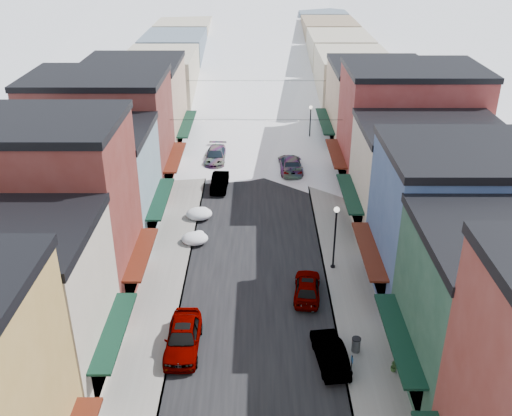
{
  "coord_description": "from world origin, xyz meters",
  "views": [
    {
      "loc": [
        0.09,
        -11.94,
        22.79
      ],
      "look_at": [
        0.0,
        29.63,
        2.04
      ],
      "focal_mm": 40.0,
      "sensor_mm": 36.0,
      "label": 1
    }
  ],
  "objects_px": {
    "car_green_sedan": "(330,352)",
    "trash_can": "(356,345)",
    "car_silver_sedan": "(183,337)",
    "streetlamp_near": "(335,230)",
    "car_dark_hatch": "(220,182)"
  },
  "relations": [
    {
      "from": "car_dark_hatch",
      "to": "car_green_sedan",
      "type": "height_order",
      "value": "car_green_sedan"
    },
    {
      "from": "car_green_sedan",
      "to": "trash_can",
      "type": "distance_m",
      "value": 1.81
    },
    {
      "from": "car_green_sedan",
      "to": "trash_can",
      "type": "height_order",
      "value": "car_green_sedan"
    },
    {
      "from": "car_silver_sedan",
      "to": "car_dark_hatch",
      "type": "relative_size",
      "value": 1.18
    },
    {
      "from": "car_dark_hatch",
      "to": "trash_can",
      "type": "relative_size",
      "value": 4.57
    },
    {
      "from": "car_silver_sedan",
      "to": "car_green_sedan",
      "type": "xyz_separation_m",
      "value": [
        8.6,
        -1.16,
        -0.15
      ]
    },
    {
      "from": "streetlamp_near",
      "to": "car_dark_hatch",
      "type": "bearing_deg",
      "value": 122.9
    },
    {
      "from": "streetlamp_near",
      "to": "trash_can",
      "type": "bearing_deg",
      "value": -88.41
    },
    {
      "from": "trash_can",
      "to": "streetlamp_near",
      "type": "distance_m",
      "value": 9.59
    },
    {
      "from": "car_silver_sedan",
      "to": "car_dark_hatch",
      "type": "bearing_deg",
      "value": 88.02
    },
    {
      "from": "car_silver_sedan",
      "to": "car_dark_hatch",
      "type": "xyz_separation_m",
      "value": [
        0.8,
        23.02,
        -0.16
      ]
    },
    {
      "from": "trash_can",
      "to": "streetlamp_near",
      "type": "bearing_deg",
      "value": 91.59
    },
    {
      "from": "car_dark_hatch",
      "to": "trash_can",
      "type": "distance_m",
      "value": 25.23
    },
    {
      "from": "car_silver_sedan",
      "to": "streetlamp_near",
      "type": "relative_size",
      "value": 1.01
    },
    {
      "from": "streetlamp_near",
      "to": "car_silver_sedan",
      "type": "bearing_deg",
      "value": -138.44
    }
  ]
}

